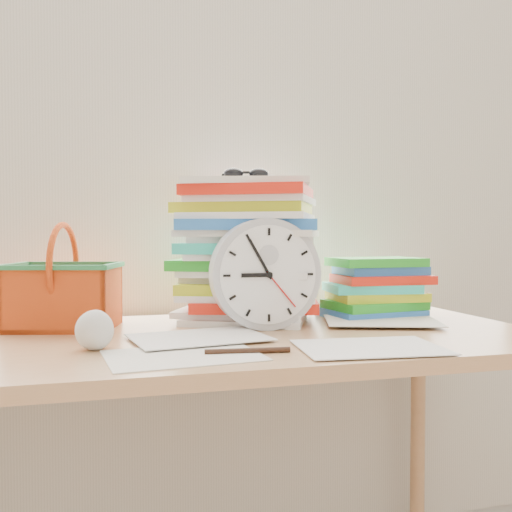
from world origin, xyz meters
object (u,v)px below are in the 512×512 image
object	(u,v)px
paper_stack	(248,251)
basket	(64,277)
desk	(234,367)
clock	(265,274)
book_stack	(376,287)

from	to	relation	value
paper_stack	basket	bearing A→B (deg)	-178.55
desk	clock	xyz separation A→B (m)	(0.08, 0.04, 0.20)
book_stack	basket	world-z (taller)	basket
basket	desk	bearing A→B (deg)	-11.44
desk	basket	world-z (taller)	basket
paper_stack	book_stack	bearing A→B (deg)	-4.83
desk	basket	bearing A→B (deg)	154.27
clock	basket	size ratio (longest dim) A/B	1.06
paper_stack	basket	distance (m)	0.46
desk	clock	world-z (taller)	clock
paper_stack	clock	size ratio (longest dim) A/B	1.39
basket	paper_stack	bearing A→B (deg)	15.74
desk	paper_stack	distance (m)	0.33
desk	paper_stack	bearing A→B (deg)	66.57
desk	basket	distance (m)	0.46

